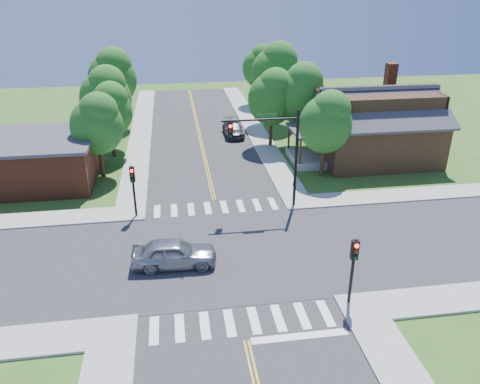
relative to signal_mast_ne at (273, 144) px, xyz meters
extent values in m
plane|color=#37591C|center=(-3.91, -5.59, -4.85)|extent=(100.00, 100.00, 0.00)
cube|color=#2D2D30|center=(-3.91, -5.59, -4.83)|extent=(10.00, 90.00, 0.04)
cube|color=#2D2D30|center=(-3.91, -5.59, -4.83)|extent=(90.00, 10.00, 0.04)
cube|color=#2D2D30|center=(-3.91, -5.59, -4.85)|extent=(10.20, 10.20, 0.06)
cube|color=#9E9B93|center=(2.19, 19.41, -4.78)|extent=(2.20, 40.00, 0.14)
cube|color=#9E9B93|center=(-10.01, 19.41, -4.78)|extent=(2.20, 40.00, 0.14)
cube|color=white|center=(-8.11, 0.61, -4.80)|extent=(0.45, 2.00, 0.01)
cube|color=white|center=(-6.91, 0.61, -4.80)|extent=(0.45, 2.00, 0.01)
cube|color=white|center=(-5.71, 0.61, -4.80)|extent=(0.45, 2.00, 0.01)
cube|color=white|center=(-4.51, 0.61, -4.80)|extent=(0.45, 2.00, 0.01)
cube|color=white|center=(-3.31, 0.61, -4.80)|extent=(0.45, 2.00, 0.01)
cube|color=white|center=(-2.11, 0.61, -4.80)|extent=(0.45, 2.00, 0.01)
cube|color=white|center=(-0.91, 0.61, -4.80)|extent=(0.45, 2.00, 0.01)
cube|color=white|center=(0.29, 0.61, -4.80)|extent=(0.45, 2.00, 0.01)
cube|color=white|center=(-8.11, -11.79, -4.80)|extent=(0.45, 2.00, 0.01)
cube|color=white|center=(-6.91, -11.79, -4.80)|extent=(0.45, 2.00, 0.01)
cube|color=white|center=(-5.71, -11.79, -4.80)|extent=(0.45, 2.00, 0.01)
cube|color=white|center=(-4.51, -11.79, -4.80)|extent=(0.45, 2.00, 0.01)
cube|color=white|center=(-3.31, -11.79, -4.80)|extent=(0.45, 2.00, 0.01)
cube|color=white|center=(-2.11, -11.79, -4.80)|extent=(0.45, 2.00, 0.01)
cube|color=white|center=(-0.91, -11.79, -4.80)|extent=(0.45, 2.00, 0.01)
cube|color=white|center=(0.29, -11.79, -4.80)|extent=(0.45, 2.00, 0.01)
cube|color=gold|center=(-4.01, 20.66, -4.80)|extent=(0.10, 37.50, 0.01)
cube|color=gold|center=(-3.81, 20.66, -4.80)|extent=(0.10, 37.50, 0.01)
cube|color=white|center=(-1.41, -13.19, -4.85)|extent=(4.60, 0.45, 0.09)
cylinder|color=black|center=(1.69, 0.01, -1.25)|extent=(0.20, 0.20, 7.20)
cylinder|color=black|center=(-0.91, 0.01, 1.75)|extent=(5.20, 0.14, 0.14)
cube|color=#19591E|center=(-0.51, -0.04, 2.00)|extent=(1.40, 0.04, 0.30)
cube|color=black|center=(-2.91, 0.01, 1.12)|extent=(0.34, 0.28, 1.05)
sphere|color=#FF0C0C|center=(-2.91, -0.16, 1.44)|extent=(0.22, 0.22, 0.22)
sphere|color=#3F2605|center=(-2.91, -0.16, 1.12)|extent=(0.22, 0.22, 0.22)
sphere|color=#05330F|center=(-2.91, -0.16, 0.80)|extent=(0.22, 0.22, 0.22)
cylinder|color=black|center=(1.69, -11.19, -2.95)|extent=(0.16, 0.16, 3.80)
cube|color=black|center=(1.69, -11.19, -1.63)|extent=(0.34, 0.28, 1.05)
sphere|color=#FF0C0C|center=(1.69, -11.36, -1.31)|extent=(0.22, 0.22, 0.22)
sphere|color=#3F2605|center=(1.69, -11.36, -1.63)|extent=(0.22, 0.22, 0.22)
sphere|color=#05330F|center=(1.69, -11.36, -1.95)|extent=(0.22, 0.22, 0.22)
cylinder|color=black|center=(-9.51, 0.01, -2.95)|extent=(0.16, 0.16, 3.80)
cube|color=black|center=(-9.51, 0.01, -1.63)|extent=(0.34, 0.28, 1.05)
sphere|color=#FF0C0C|center=(-9.51, -0.16, -1.31)|extent=(0.22, 0.22, 0.22)
sphere|color=#3F2605|center=(-9.51, -0.16, -1.63)|extent=(0.22, 0.22, 0.22)
sphere|color=#05330F|center=(-9.51, -0.16, -1.95)|extent=(0.22, 0.22, 0.22)
cube|color=#342412|center=(11.29, 8.61, -2.85)|extent=(10.00, 8.00, 4.00)
cube|color=#9E9B93|center=(4.99, 8.61, -4.50)|extent=(2.60, 4.50, 0.70)
cylinder|color=#342412|center=(3.89, 6.61, -3.25)|extent=(0.18, 0.18, 2.50)
cylinder|color=#342412|center=(3.89, 10.61, -3.25)|extent=(0.18, 0.18, 2.50)
cube|color=#38383D|center=(4.99, 8.61, -1.90)|extent=(2.80, 4.80, 0.18)
cube|color=brown|center=(13.79, 12.11, -1.30)|extent=(0.90, 0.90, 7.11)
cube|color=brown|center=(-18.11, 7.61, -3.10)|extent=(10.00, 8.00, 3.50)
cube|color=#38383D|center=(-18.11, 7.61, -1.25)|extent=(10.40, 8.40, 0.25)
cylinder|color=#382314|center=(5.45, 5.33, -3.50)|extent=(0.34, 0.34, 2.70)
ellipsoid|color=#205619|center=(5.45, 5.33, -0.44)|extent=(4.26, 4.05, 4.69)
sphere|color=#205619|center=(5.75, 5.13, 0.83)|extent=(3.13, 3.13, 3.13)
cylinder|color=#382314|center=(5.36, 12.90, -3.33)|extent=(0.34, 0.34, 3.04)
ellipsoid|color=#205619|center=(5.36, 12.90, 0.11)|extent=(4.80, 4.56, 5.28)
sphere|color=#205619|center=(5.66, 12.70, 1.55)|extent=(3.52, 3.52, 3.52)
cylinder|color=#382314|center=(4.73, 20.65, -3.16)|extent=(0.34, 0.34, 3.38)
ellipsoid|color=#205619|center=(4.73, 20.65, 0.67)|extent=(5.34, 5.07, 5.87)
sphere|color=#205619|center=(5.03, 20.45, 2.27)|extent=(3.91, 3.91, 3.91)
cylinder|color=#382314|center=(4.74, 29.36, -3.42)|extent=(0.34, 0.34, 2.87)
ellipsoid|color=#205619|center=(4.74, 29.36, -0.17)|extent=(4.53, 4.30, 4.98)
sphere|color=#205619|center=(5.04, 29.16, 1.19)|extent=(3.32, 3.32, 3.32)
cylinder|color=#382314|center=(-12.61, 7.80, -3.52)|extent=(0.34, 0.34, 2.66)
ellipsoid|color=#205619|center=(-12.61, 7.80, -0.51)|extent=(4.20, 3.99, 4.62)
sphere|color=#205619|center=(-12.31, 7.60, 0.74)|extent=(3.08, 3.08, 3.08)
cylinder|color=#382314|center=(-12.64, 14.88, -3.36)|extent=(0.34, 0.34, 2.98)
ellipsoid|color=#205619|center=(-12.64, 14.88, 0.02)|extent=(4.71, 4.48, 5.18)
sphere|color=#205619|center=(-12.34, 14.68, 1.43)|extent=(3.45, 3.45, 3.45)
cylinder|color=#382314|center=(-12.65, 22.02, -3.24)|extent=(0.34, 0.34, 3.22)
ellipsoid|color=#205619|center=(-12.65, 22.02, 0.41)|extent=(5.09, 4.83, 5.60)
sphere|color=#205619|center=(-12.35, 21.82, 1.93)|extent=(3.73, 3.73, 3.73)
cylinder|color=#382314|center=(-12.97, 31.63, -3.58)|extent=(0.34, 0.34, 2.54)
ellipsoid|color=#205619|center=(-12.97, 31.63, -0.71)|extent=(4.01, 3.81, 4.41)
sphere|color=#205619|center=(-12.67, 31.43, 0.50)|extent=(2.94, 2.94, 2.94)
cylinder|color=#382314|center=(2.74, 13.24, -3.43)|extent=(0.34, 0.34, 2.85)
ellipsoid|color=#205619|center=(2.74, 13.24, -0.20)|extent=(4.50, 4.27, 4.95)
sphere|color=#205619|center=(3.04, 13.04, 1.14)|extent=(3.30, 3.30, 3.30)
cylinder|color=#382314|center=(-12.17, 12.60, -3.55)|extent=(0.34, 0.34, 2.60)
ellipsoid|color=#205619|center=(-12.17, 12.60, -0.61)|extent=(4.10, 3.90, 4.51)
sphere|color=#205619|center=(-11.87, 12.40, 0.62)|extent=(3.01, 3.01, 3.01)
imported|color=#A2A4A9|center=(-7.02, -6.42, -4.03)|extent=(2.36, 5.00, 1.65)
imported|color=#2F3235|center=(-0.41, 17.09, -4.16)|extent=(1.96, 4.77, 1.38)
camera|label=1|loc=(-6.65, -29.44, 10.39)|focal=35.00mm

